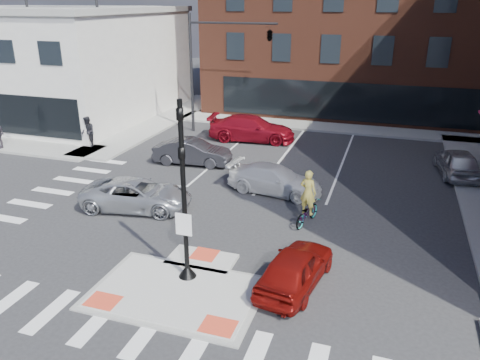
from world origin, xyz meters
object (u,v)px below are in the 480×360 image
(bg_car_red, at_px, (252,128))
(pedestrian_a, at_px, (88,132))
(cyclist, at_px, (307,206))
(bg_car_dark, at_px, (192,152))
(white_pickup, at_px, (275,179))
(silver_suv, at_px, (137,195))
(bg_car_silver, at_px, (458,162))
(red_sedan, at_px, (295,267))

(bg_car_red, height_order, pedestrian_a, pedestrian_a)
(bg_car_red, relative_size, cyclist, 2.40)
(pedestrian_a, bearing_deg, bg_car_dark, 28.91)
(cyclist, bearing_deg, white_pickup, -38.61)
(silver_suv, distance_m, bg_car_red, 12.20)
(bg_car_silver, relative_size, cyclist, 1.84)
(bg_car_dark, height_order, cyclist, cyclist)
(bg_car_silver, distance_m, cyclist, 10.50)
(red_sedan, distance_m, cyclist, 4.69)
(silver_suv, relative_size, bg_car_red, 0.86)
(silver_suv, xyz_separation_m, white_pickup, (5.37, 3.78, -0.01))
(silver_suv, xyz_separation_m, bg_car_red, (1.66, 12.09, 0.15))
(pedestrian_a, bearing_deg, bg_car_red, 62.67)
(red_sedan, xyz_separation_m, pedestrian_a, (-15.50, 10.83, 0.43))
(pedestrian_a, bearing_deg, cyclist, 11.61)
(white_pickup, height_order, bg_car_red, bg_car_red)
(white_pickup, bearing_deg, silver_suv, 132.95)
(pedestrian_a, bearing_deg, white_pickup, 19.62)
(bg_car_red, xyz_separation_m, cyclist, (5.84, -11.19, -0.03))
(white_pickup, xyz_separation_m, bg_car_silver, (8.63, 5.37, 0.07))
(silver_suv, height_order, pedestrian_a, pedestrian_a)
(bg_car_silver, relative_size, bg_car_red, 0.77)
(bg_car_red, bearing_deg, white_pickup, -161.88)
(bg_car_dark, height_order, bg_car_red, bg_car_red)
(red_sedan, distance_m, bg_car_silver, 14.23)
(silver_suv, xyz_separation_m, bg_car_silver, (14.00, 9.15, 0.06))
(cyclist, bearing_deg, bg_car_silver, -113.34)
(red_sedan, xyz_separation_m, bg_car_red, (-6.34, 15.85, 0.15))
(silver_suv, distance_m, white_pickup, 6.57)
(silver_suv, bearing_deg, cyclist, -92.82)
(white_pickup, relative_size, bg_car_silver, 1.06)
(cyclist, bearing_deg, bg_car_dark, -20.97)
(red_sedan, bearing_deg, white_pickup, -61.53)
(bg_car_silver, height_order, pedestrian_a, pedestrian_a)
(bg_car_silver, bearing_deg, silver_suv, 25.66)
(white_pickup, xyz_separation_m, bg_car_red, (-3.71, 8.31, 0.15))
(bg_car_silver, xyz_separation_m, pedestrian_a, (-21.50, -2.08, 0.37))
(bg_car_dark, xyz_separation_m, cyclist, (7.64, -5.52, 0.08))
(bg_car_dark, relative_size, bg_car_red, 0.77)
(white_pickup, xyz_separation_m, pedestrian_a, (-12.87, 3.29, 0.44))
(red_sedan, relative_size, white_pickup, 0.86)
(bg_car_red, distance_m, pedestrian_a, 10.45)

